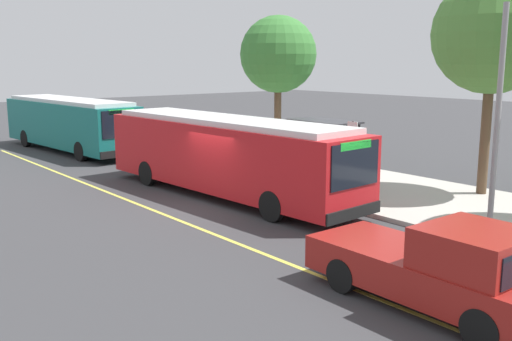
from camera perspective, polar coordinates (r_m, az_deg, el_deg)
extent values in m
plane|color=#38383A|center=(20.57, -3.84, -3.32)|extent=(120.00, 120.00, 0.00)
cube|color=#B7B2A8|center=(24.43, 7.69, -0.97)|extent=(44.00, 6.40, 0.15)
cube|color=#E0D64C|center=(19.42, -9.15, -4.27)|extent=(36.00, 0.14, 0.01)
cube|color=red|center=(21.50, -3.02, 1.52)|extent=(12.19, 3.14, 2.40)
cube|color=silver|center=(21.33, -3.06, 4.97)|extent=(11.21, 2.84, 0.20)
cube|color=black|center=(17.22, 9.77, 0.53)|extent=(0.15, 2.17, 1.34)
cube|color=black|center=(22.28, -0.45, 2.60)|extent=(10.62, 0.56, 1.06)
cube|color=white|center=(22.50, -0.44, -0.59)|extent=(11.46, 0.59, 0.28)
cube|color=#26D83F|center=(17.12, 9.85, 2.47)|extent=(0.10, 1.40, 0.24)
cube|color=black|center=(17.52, 9.66, -4.15)|extent=(0.20, 2.50, 0.36)
cylinder|color=black|center=(19.83, 6.47, -2.41)|extent=(1.01, 0.33, 1.00)
cylinder|color=black|center=(18.21, 1.63, -3.53)|extent=(1.01, 0.33, 1.00)
cylinder|color=black|center=(25.21, -6.16, 0.41)|extent=(1.01, 0.33, 1.00)
cylinder|color=black|center=(23.95, -10.63, -0.26)|extent=(1.01, 0.33, 1.00)
cube|color=#146B66|center=(34.12, -17.93, 4.42)|extent=(11.52, 3.36, 2.40)
cube|color=silver|center=(34.01, -18.06, 6.59)|extent=(10.59, 3.04, 0.20)
cube|color=black|center=(29.06, -13.09, 4.51)|extent=(0.20, 2.16, 1.34)
cube|color=black|center=(34.66, -16.04, 5.09)|extent=(9.98, 0.76, 1.06)
cube|color=silver|center=(34.80, -15.92, 3.01)|extent=(10.77, 0.80, 0.28)
cube|color=#26D83F|center=(29.00, -13.14, 5.66)|extent=(0.13, 1.40, 0.24)
cube|color=black|center=(29.23, -12.96, 1.67)|extent=(0.26, 2.50, 0.36)
cylinder|color=black|center=(31.68, -13.18, 2.29)|extent=(1.02, 0.35, 1.00)
cylinder|color=black|center=(30.60, -16.91, 1.82)|extent=(1.02, 0.35, 1.00)
cylinder|color=black|center=(37.79, -18.51, 3.34)|extent=(1.02, 0.35, 1.00)
cylinder|color=black|center=(36.89, -21.76, 2.96)|extent=(1.02, 0.35, 1.00)
cube|color=maroon|center=(12.58, 16.90, -9.76)|extent=(5.42, 2.06, 0.75)
cube|color=maroon|center=(11.87, 20.88, -7.30)|extent=(1.91, 1.92, 0.80)
cylinder|color=black|center=(11.18, 21.38, -14.35)|extent=(0.76, 0.25, 0.76)
cylinder|color=black|center=(14.26, 13.51, -8.41)|extent=(0.76, 0.25, 0.76)
cylinder|color=black|center=(12.96, 8.52, -10.19)|extent=(0.76, 0.25, 0.76)
cylinder|color=#333338|center=(23.50, 10.06, 1.66)|extent=(0.10, 0.10, 2.40)
cylinder|color=#333338|center=(22.54, 7.89, 1.34)|extent=(0.10, 0.10, 2.40)
cylinder|color=#333338|center=(25.25, 5.59, 2.39)|extent=(0.10, 0.10, 2.40)
cylinder|color=#333338|center=(24.36, 3.41, 2.12)|extent=(0.10, 0.10, 2.40)
cube|color=#333338|center=(23.73, 6.74, 4.85)|extent=(2.90, 1.60, 0.08)
cube|color=#4C606B|center=(24.35, 7.74, 2.04)|extent=(2.47, 0.04, 2.16)
cube|color=navy|center=(24.80, 4.52, 2.15)|extent=(0.06, 1.11, 1.82)
cube|color=brown|center=(24.05, 6.25, 0.15)|extent=(1.60, 0.44, 0.06)
cube|color=brown|center=(24.17, 6.67, 0.87)|extent=(1.60, 0.05, 0.44)
cube|color=#333338|center=(24.59, 5.05, -0.13)|extent=(0.08, 0.40, 0.45)
cube|color=#333338|center=(23.60, 7.49, -0.63)|extent=(0.08, 0.40, 0.45)
cylinder|color=#333338|center=(20.55, 9.43, 0.96)|extent=(0.07, 0.07, 2.80)
cube|color=white|center=(20.38, 9.48, 4.00)|extent=(0.44, 0.03, 0.56)
cube|color=red|center=(20.37, 9.46, 4.00)|extent=(0.40, 0.01, 0.16)
cylinder|color=#282D47|center=(24.89, 1.18, 0.51)|extent=(0.14, 0.14, 0.85)
cylinder|color=#282D47|center=(24.78, 0.86, 0.47)|extent=(0.14, 0.14, 0.85)
cube|color=#338C4C|center=(24.72, 1.03, 2.17)|extent=(0.24, 0.40, 0.62)
sphere|color=tan|center=(24.66, 1.03, 3.13)|extent=(0.22, 0.22, 0.22)
cylinder|color=brown|center=(29.45, 2.15, 4.94)|extent=(0.36, 0.36, 3.75)
sphere|color=#387A33|center=(29.31, 2.20, 11.40)|extent=(3.82, 3.82, 3.82)
cylinder|color=brown|center=(22.75, 21.68, 3.06)|extent=(0.36, 0.36, 4.20)
sphere|color=#4C8438|center=(22.61, 22.33, 12.39)|extent=(4.27, 4.27, 4.27)
cylinder|color=gray|center=(17.44, 22.73, 4.53)|extent=(0.16, 0.16, 6.40)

